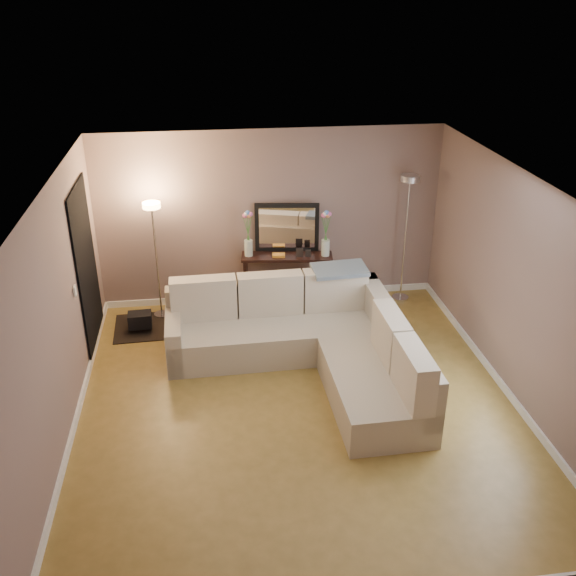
{
  "coord_description": "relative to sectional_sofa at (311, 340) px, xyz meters",
  "views": [
    {
      "loc": [
        -0.92,
        -6.07,
        4.45
      ],
      "look_at": [
        0.0,
        0.8,
        1.1
      ],
      "focal_mm": 40.0,
      "sensor_mm": 36.0,
      "label": 1
    }
  ],
  "objects": [
    {
      "name": "flower_vase_right",
      "position": [
        0.48,
        1.63,
        0.73
      ],
      "size": [
        0.16,
        0.14,
        0.7
      ],
      "color": "silver",
      "rests_on": "console_table"
    },
    {
      "name": "table_decor",
      "position": [
        -0.09,
        1.67,
        0.47
      ],
      "size": [
        0.56,
        0.16,
        0.13
      ],
      "color": "orange",
      "rests_on": "console_table"
    },
    {
      "name": "wall_front",
      "position": [
        -0.29,
        -3.53,
        0.93
      ],
      "size": [
        5.0,
        0.02,
        2.6
      ],
      "primitive_type": "cube",
      "color": "#7F6761",
      "rests_on": "ground"
    },
    {
      "name": "floor",
      "position": [
        -0.29,
        -0.77,
        -0.38
      ],
      "size": [
        5.0,
        5.5,
        0.01
      ],
      "primitive_type": "cube",
      "color": "olive",
      "rests_on": "ground"
    },
    {
      "name": "baseboard_right",
      "position": [
        2.2,
        -0.77,
        -0.32
      ],
      "size": [
        0.03,
        5.5,
        0.1
      ],
      "primitive_type": "cube",
      "color": "white",
      "rests_on": "ground"
    },
    {
      "name": "sectional_sofa",
      "position": [
        0.0,
        0.0,
        0.0
      ],
      "size": [
        2.9,
        2.74,
        1.0
      ],
      "color": "#BCB098",
      "rests_on": "floor"
    },
    {
      "name": "leaning_mirror",
      "position": [
        -0.06,
        1.87,
        0.81
      ],
      "size": [
        0.93,
        0.16,
        0.73
      ],
      "color": "black",
      "rests_on": "console_table"
    },
    {
      "name": "flower_vase_left",
      "position": [
        -0.63,
        1.77,
        0.73
      ],
      "size": [
        0.16,
        0.14,
        0.7
      ],
      "color": "silver",
      "rests_on": "console_table"
    },
    {
      "name": "black_bag",
      "position": [
        -2.21,
        1.19,
        -0.2
      ],
      "size": [
        0.33,
        0.24,
        0.21
      ],
      "primitive_type": "cube",
      "rotation": [
        0.0,
        0.0,
        0.04
      ],
      "color": "black",
      "rests_on": "charcoal_rug"
    },
    {
      "name": "wall_back",
      "position": [
        -0.29,
        1.99,
        0.93
      ],
      "size": [
        5.0,
        0.02,
        2.6
      ],
      "primitive_type": "cube",
      "color": "#7F6761",
      "rests_on": "ground"
    },
    {
      "name": "floor_lamp_lit",
      "position": [
        -1.94,
        1.62,
        0.85
      ],
      "size": [
        0.25,
        0.25,
        1.72
      ],
      "color": "silver",
      "rests_on": "floor"
    },
    {
      "name": "charcoal_rug",
      "position": [
        -2.02,
        1.29,
        -0.36
      ],
      "size": [
        1.16,
        0.89,
        0.01
      ],
      "primitive_type": "cube",
      "rotation": [
        0.0,
        0.0,
        0.04
      ],
      "color": "black",
      "rests_on": "floor"
    },
    {
      "name": "wall_left",
      "position": [
        -2.8,
        -0.77,
        0.93
      ],
      "size": [
        0.02,
        5.5,
        2.6
      ],
      "primitive_type": "cube",
      "color": "#7F6761",
      "rests_on": "ground"
    },
    {
      "name": "baseboard_left",
      "position": [
        -2.77,
        -0.77,
        -0.32
      ],
      "size": [
        0.03,
        5.5,
        0.1
      ],
      "primitive_type": "cube",
      "color": "white",
      "rests_on": "ground"
    },
    {
      "name": "doorway",
      "position": [
        -2.77,
        0.93,
        0.73
      ],
      "size": [
        0.02,
        1.2,
        2.2
      ],
      "primitive_type": "cube",
      "color": "black",
      "rests_on": "ground"
    },
    {
      "name": "wall_right",
      "position": [
        2.22,
        -0.77,
        0.93
      ],
      "size": [
        0.02,
        5.5,
        2.6
      ],
      "primitive_type": "cube",
      "color": "#7F6761",
      "rests_on": "ground"
    },
    {
      "name": "console_table",
      "position": [
        -0.16,
        1.71,
        0.09
      ],
      "size": [
        1.35,
        0.52,
        0.81
      ],
      "color": "black",
      "rests_on": "floor"
    },
    {
      "name": "switch_plate",
      "position": [
        -2.77,
        0.08,
        0.83
      ],
      "size": [
        0.02,
        0.08,
        0.12
      ],
      "primitive_type": "cube",
      "color": "white",
      "rests_on": "ground"
    },
    {
      "name": "throw_blanket",
      "position": [
        0.49,
        0.72,
        0.62
      ],
      "size": [
        0.75,
        0.47,
        0.1
      ],
      "primitive_type": "cube",
      "rotation": [
        0.1,
        0.0,
        0.07
      ],
      "color": "slate",
      "rests_on": "sectional_sofa"
    },
    {
      "name": "floor_lamp_unlit",
      "position": [
        1.68,
        1.69,
        1.01
      ],
      "size": [
        0.34,
        0.34,
        1.95
      ],
      "color": "silver",
      "rests_on": "floor"
    },
    {
      "name": "baseboard_back",
      "position": [
        -0.29,
        1.96,
        -0.32
      ],
      "size": [
        5.0,
        0.03,
        0.1
      ],
      "primitive_type": "cube",
      "color": "white",
      "rests_on": "ground"
    },
    {
      "name": "ceiling",
      "position": [
        -0.29,
        -0.77,
        2.23
      ],
      "size": [
        5.0,
        5.5,
        0.01
      ],
      "primitive_type": "cube",
      "color": "white",
      "rests_on": "ground"
    }
  ]
}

